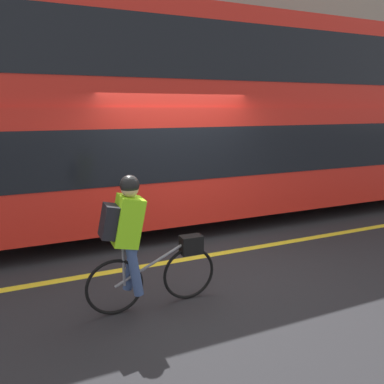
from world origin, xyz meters
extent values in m
plane|color=#232326|center=(0.00, 0.00, 0.00)|extent=(80.00, 80.00, 0.00)
cube|color=yellow|center=(0.00, -0.02, 0.00)|extent=(50.00, 0.14, 0.01)
cube|color=gray|center=(0.00, 6.28, 0.07)|extent=(60.00, 2.59, 0.14)
cube|color=gray|center=(0.00, 7.72, 4.61)|extent=(60.00, 0.30, 9.22)
cylinder|color=black|center=(5.59, 1.87, 0.52)|extent=(1.04, 0.30, 1.04)
cylinder|color=black|center=(-1.44, 1.87, 0.52)|extent=(1.04, 0.30, 1.04)
cube|color=red|center=(2.08, 1.87, 1.30)|extent=(11.35, 2.48, 1.98)
cube|color=black|center=(2.08, 1.87, 1.54)|extent=(10.90, 2.50, 0.87)
cube|color=red|center=(2.08, 1.87, 3.11)|extent=(11.35, 2.39, 1.63)
cube|color=black|center=(2.08, 1.87, 3.19)|extent=(10.90, 2.41, 0.92)
torus|color=black|center=(-0.55, -1.15, 0.33)|extent=(0.66, 0.04, 0.66)
torus|color=black|center=(-1.45, -1.15, 0.33)|extent=(0.66, 0.04, 0.66)
cylinder|color=slate|center=(-1.00, -1.15, 0.54)|extent=(0.91, 0.03, 0.45)
cylinder|color=slate|center=(-1.34, -1.15, 0.57)|extent=(0.03, 0.03, 0.48)
cube|color=black|center=(-0.52, -1.15, 0.69)|extent=(0.26, 0.16, 0.22)
cube|color=#8CE019|center=(-1.28, -1.15, 1.08)|extent=(0.37, 0.32, 0.58)
cube|color=black|center=(-1.48, -1.15, 1.10)|extent=(0.21, 0.26, 0.38)
cylinder|color=#384C7A|center=(-1.24, -1.06, 0.52)|extent=(0.21, 0.11, 0.59)
cylinder|color=#384C7A|center=(-1.24, -1.24, 0.52)|extent=(0.19, 0.11, 0.59)
sphere|color=tan|center=(-1.24, -1.15, 1.43)|extent=(0.19, 0.19, 0.19)
sphere|color=black|center=(-1.24, -1.15, 1.48)|extent=(0.21, 0.21, 0.21)
cylinder|color=#194C23|center=(5.25, 6.15, 0.61)|extent=(0.48, 0.48, 0.93)
cylinder|color=#59595B|center=(5.10, 6.15, 1.33)|extent=(0.07, 0.07, 2.37)
cube|color=#1959B2|center=(5.10, 6.10, 2.29)|extent=(0.36, 0.02, 0.36)
camera|label=1|loc=(-2.18, -5.01, 2.28)|focal=35.00mm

